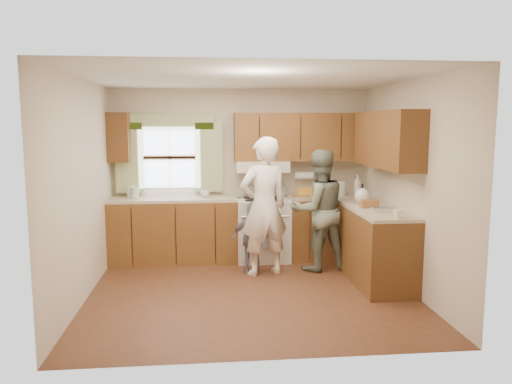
{
  "coord_description": "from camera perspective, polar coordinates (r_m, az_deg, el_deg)",
  "views": [
    {
      "loc": [
        -0.5,
        -5.72,
        1.99
      ],
      "look_at": [
        0.1,
        0.4,
        1.15
      ],
      "focal_mm": 35.0,
      "sensor_mm": 36.0,
      "label": 1
    }
  ],
  "objects": [
    {
      "name": "stove",
      "position": [
        7.36,
        0.76,
        -4.17
      ],
      "size": [
        0.76,
        0.67,
        1.07
      ],
      "color": "silver",
      "rests_on": "ground"
    },
    {
      "name": "kitchen_fixtures",
      "position": [
        6.98,
        3.66,
        -1.73
      ],
      "size": [
        3.8,
        2.25,
        2.15
      ],
      "color": "#4F2811",
      "rests_on": "ground"
    },
    {
      "name": "woman_left",
      "position": [
        6.54,
        0.91,
        -1.69
      ],
      "size": [
        0.77,
        0.62,
        1.83
      ],
      "primitive_type": "imported",
      "rotation": [
        0.0,
        0.0,
        3.45
      ],
      "color": "white",
      "rests_on": "ground"
    },
    {
      "name": "room",
      "position": [
        5.79,
        -0.6,
        0.43
      ],
      "size": [
        3.8,
        3.8,
        3.8
      ],
      "color": "#4C2A17",
      "rests_on": "ground"
    },
    {
      "name": "child",
      "position": [
        6.68,
        -0.4,
        -5.29
      ],
      "size": [
        0.57,
        0.24,
        0.96
      ],
      "primitive_type": "imported",
      "rotation": [
        0.0,
        0.0,
        3.15
      ],
      "color": "gray",
      "rests_on": "ground"
    },
    {
      "name": "woman_right",
      "position": [
        6.84,
        7.16,
        -2.08
      ],
      "size": [
        0.92,
        0.78,
        1.65
      ],
      "primitive_type": "imported",
      "rotation": [
        0.0,
        0.0,
        3.36
      ],
      "color": "#223623",
      "rests_on": "ground"
    }
  ]
}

